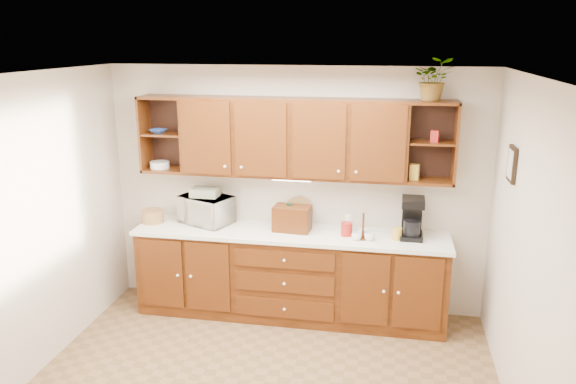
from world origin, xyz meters
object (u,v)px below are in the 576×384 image
at_px(microwave, 206,209).
at_px(bread_box, 292,218).
at_px(potted_plant, 434,79).
at_px(coffee_maker, 412,218).

xyz_separation_m(microwave, bread_box, (0.95, -0.08, -0.02)).
bearing_deg(microwave, potted_plant, 22.01).
relative_size(bread_box, coffee_maker, 0.91).
distance_m(microwave, coffee_maker, 2.16).
bearing_deg(coffee_maker, microwave, 179.78).
xyz_separation_m(bread_box, coffee_maker, (1.21, 0.03, 0.07)).
bearing_deg(bread_box, coffee_maker, 5.75).
relative_size(coffee_maker, potted_plant, 1.01).
bearing_deg(potted_plant, bread_box, -176.89).
height_order(microwave, potted_plant, potted_plant).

